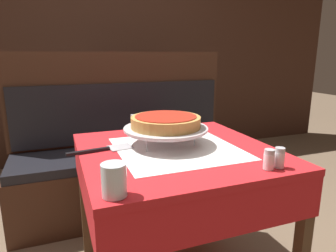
{
  "coord_description": "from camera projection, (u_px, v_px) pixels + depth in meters",
  "views": [
    {
      "loc": [
        -0.51,
        -1.23,
        1.17
      ],
      "look_at": [
        -0.03,
        0.04,
        0.84
      ],
      "focal_mm": 32.0,
      "sensor_mm": 36.0,
      "label": 1
    }
  ],
  "objects": [
    {
      "name": "dining_table_front",
      "position": [
        177.0,
        171.0,
        1.42
      ],
      "size": [
        0.87,
        0.87,
        0.74
      ],
      "color": "red",
      "rests_on": "ground_plane"
    },
    {
      "name": "dining_table_rear",
      "position": [
        76.0,
        112.0,
        2.79
      ],
      "size": [
        0.63,
        0.63,
        0.74
      ],
      "color": "beige",
      "rests_on": "ground_plane"
    },
    {
      "name": "booth_bench",
      "position": [
        128.0,
        165.0,
        2.27
      ],
      "size": [
        1.65,
        0.5,
        1.18
      ],
      "color": "#3D2316",
      "rests_on": "ground_plane"
    },
    {
      "name": "back_wall_panel",
      "position": [
        102.0,
        50.0,
        3.22
      ],
      "size": [
        6.0,
        0.04,
        2.4
      ],
      "primitive_type": "cube",
      "color": "#3D2319",
      "rests_on": "ground_plane"
    },
    {
      "name": "pizza_pan_stand",
      "position": [
        166.0,
        129.0,
        1.43
      ],
      "size": [
        0.4,
        0.4,
        0.09
      ],
      "color": "#ADADB2",
      "rests_on": "dining_table_front"
    },
    {
      "name": "deep_dish_pizza",
      "position": [
        166.0,
        122.0,
        1.42
      ],
      "size": [
        0.33,
        0.33,
        0.06
      ],
      "color": "#C68E47",
      "rests_on": "pizza_pan_stand"
    },
    {
      "name": "pizza_server",
      "position": [
        103.0,
        149.0,
        1.36
      ],
      "size": [
        0.3,
        0.11,
        0.01
      ],
      "color": "#BCBCC1",
      "rests_on": "dining_table_front"
    },
    {
      "name": "water_glass_near",
      "position": [
        114.0,
        180.0,
        0.92
      ],
      "size": [
        0.08,
        0.08,
        0.1
      ],
      "color": "silver",
      "rests_on": "dining_table_front"
    },
    {
      "name": "salt_shaker",
      "position": [
        269.0,
        159.0,
        1.13
      ],
      "size": [
        0.04,
        0.04,
        0.08
      ],
      "color": "silver",
      "rests_on": "dining_table_front"
    },
    {
      "name": "pepper_shaker",
      "position": [
        279.0,
        158.0,
        1.15
      ],
      "size": [
        0.04,
        0.04,
        0.08
      ],
      "color": "silver",
      "rests_on": "dining_table_front"
    },
    {
      "name": "napkin_holder",
      "position": [
        140.0,
        122.0,
        1.72
      ],
      "size": [
        0.1,
        0.05,
        0.09
      ],
      "color": "#B2B2B7",
      "rests_on": "dining_table_front"
    },
    {
      "name": "condiment_caddy",
      "position": [
        86.0,
        97.0,
        2.72
      ],
      "size": [
        0.12,
        0.12,
        0.15
      ],
      "color": "black",
      "rests_on": "dining_table_rear"
    }
  ]
}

